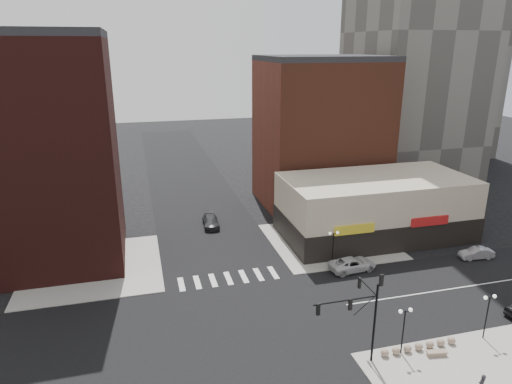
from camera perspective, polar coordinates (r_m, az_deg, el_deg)
name	(u,v)px	position (r m, az deg, el deg)	size (l,w,h in m)	color
ground	(247,320)	(43.76, -1.08, -15.71)	(240.00, 240.00, 0.00)	black
road_ew	(247,320)	(43.75, -1.08, -15.70)	(200.00, 14.00, 0.02)	black
road_ns	(247,320)	(43.75, -1.08, -15.70)	(14.00, 200.00, 0.02)	black
sidewalk_nw	(93,268)	(55.77, -19.67, -8.91)	(15.00, 15.00, 0.12)	gray
sidewalk_ne	(329,241)	(60.08, 9.13, -6.07)	(15.00, 15.00, 0.12)	gray
building_nw	(41,156)	(56.15, -25.28, 4.12)	(16.00, 15.00, 25.00)	#391512
building_ne_midrise	(320,135)	(71.78, 8.05, 7.09)	(18.00, 15.00, 22.00)	brown
building_ne_row	(375,212)	(62.10, 14.60, -2.40)	(24.20, 12.20, 8.00)	#BEB297
traffic_signal	(362,307)	(37.18, 13.14, -13.81)	(5.59, 3.09, 7.77)	black
street_lamp_se_a	(405,320)	(39.67, 18.07, -14.93)	(1.22, 0.32, 4.16)	black
street_lamp_se_b	(489,306)	(44.18, 27.07, -12.53)	(1.22, 0.32, 4.16)	black
street_lamp_ne	(333,240)	(52.42, 9.65, -5.91)	(1.22, 0.32, 4.16)	black
bollard_row	(419,346)	(42.05, 19.67, -17.72)	(6.95, 0.65, 0.65)	gray
white_suv	(352,264)	(53.00, 11.95, -8.82)	(2.48, 5.38, 1.50)	silver
silver_sedan	(476,253)	(60.59, 25.83, -6.90)	(1.41, 4.03, 1.33)	#96969B
dark_sedan_north	(211,221)	(64.15, -5.68, -3.67)	(2.09, 5.14, 1.49)	black
stone_bench	(437,353)	(41.99, 21.64, -18.21)	(1.74, 0.77, 0.39)	gray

